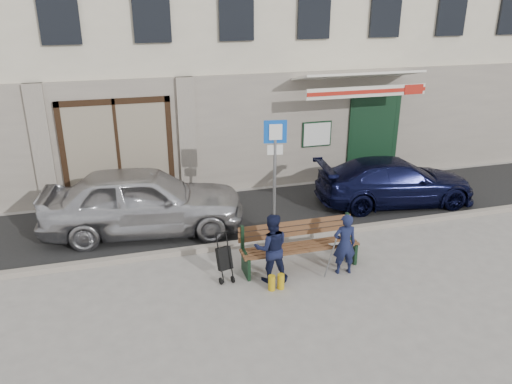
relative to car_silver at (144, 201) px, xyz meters
name	(u,v)px	position (x,y,z in m)	size (l,w,h in m)	color
ground	(300,275)	(2.76, -2.85, -0.77)	(80.00, 80.00, 0.00)	#9E9991
asphalt_lane	(257,213)	(2.76, 0.25, -0.77)	(60.00, 3.20, 0.01)	#282828
curb	(276,239)	(2.76, -1.35, -0.71)	(60.00, 0.18, 0.12)	#9E9384
building	(209,1)	(2.76, 5.61, 4.20)	(20.00, 8.27, 10.00)	beige
car_silver	(144,201)	(0.00, 0.00, 0.00)	(1.82, 4.53, 1.54)	#BABABF
car_navy	(395,181)	(6.44, -0.05, -0.17)	(1.68, 4.13, 1.20)	black
parking_sign	(275,160)	(2.80, -1.01, 1.02)	(0.49, 0.12, 2.68)	gray
bench	(298,247)	(2.81, -2.53, -0.31)	(2.40, 1.17, 0.98)	brown
man	(345,244)	(3.60, -2.98, -0.15)	(0.46, 0.30, 1.25)	#161C3D
woman	(271,248)	(2.15, -2.84, -0.09)	(0.67, 0.52, 1.37)	#121733
stroller	(224,260)	(1.30, -2.56, -0.36)	(0.32, 0.42, 0.94)	black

